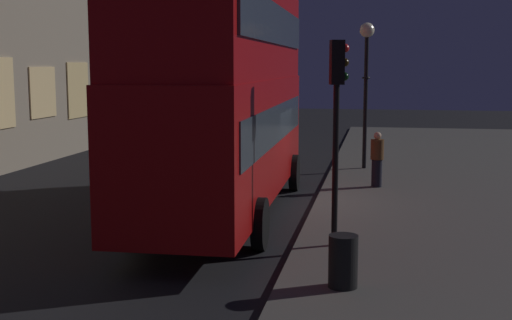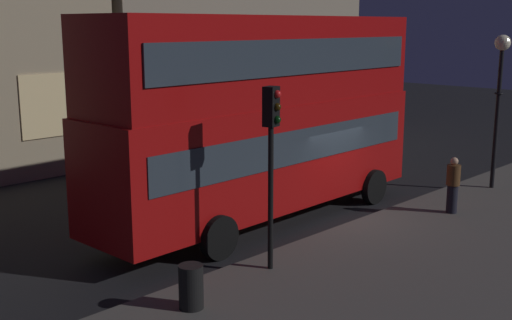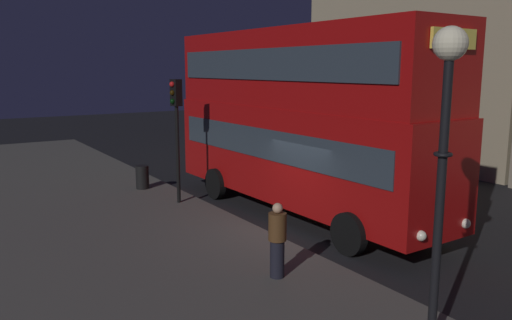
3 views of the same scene
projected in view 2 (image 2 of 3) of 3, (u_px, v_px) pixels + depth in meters
The scene contains 6 objects.
ground_plane at pixel (339, 218), 18.47m from camera, with size 80.00×80.00×0.00m, color black.
double_decker_bus at pixel (264, 110), 17.57m from camera, with size 10.92×2.99×5.66m.
traffic_light_near_kerb at pixel (272, 140), 13.74m from camera, with size 0.37×0.39×4.04m.
street_lamp at pixel (500, 75), 20.68m from camera, with size 0.50×0.50×5.00m.
pedestrian at pixel (453, 185), 18.42m from camera, with size 0.38×0.38×1.63m.
litter_bin at pixel (191, 287), 12.26m from camera, with size 0.48×0.48×0.86m, color black.
Camera 2 is at (-14.39, -10.64, 5.43)m, focal length 45.27 mm.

